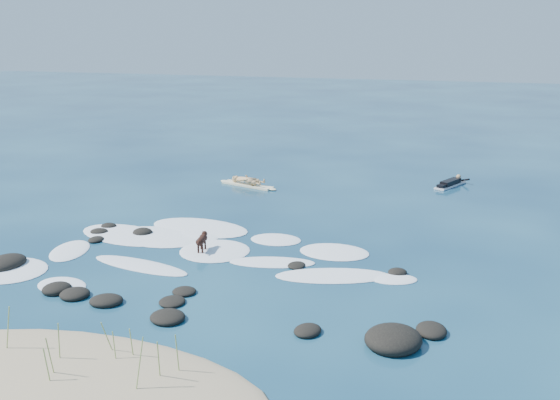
% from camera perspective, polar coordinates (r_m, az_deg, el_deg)
% --- Properties ---
extents(ground, '(160.00, 160.00, 0.00)m').
position_cam_1_polar(ground, '(20.41, -4.87, -5.10)').
color(ground, '#0A2642').
rests_on(ground, ground).
extents(sand_dune, '(9.00, 4.40, 0.60)m').
position_cam_1_polar(sand_dune, '(14.01, -18.85, -15.89)').
color(sand_dune, '#9E8966').
rests_on(sand_dune, ground).
extents(dune_grass, '(4.34, 1.98, 1.21)m').
position_cam_1_polar(dune_grass, '(13.91, -17.71, -13.06)').
color(dune_grass, '#88A54F').
rests_on(dune_grass, ground).
extents(reef_rocks, '(14.15, 7.00, 0.57)m').
position_cam_1_polar(reef_rocks, '(17.47, -8.53, -8.44)').
color(reef_rocks, black).
rests_on(reef_rocks, ground).
extents(breaking_foam, '(13.85, 8.30, 0.12)m').
position_cam_1_polar(breaking_foam, '(21.21, -9.56, -4.44)').
color(breaking_foam, white).
rests_on(breaking_foam, ground).
extents(standing_surfer_rig, '(3.23, 1.30, 1.87)m').
position_cam_1_polar(standing_surfer_rig, '(29.32, -2.99, 2.68)').
color(standing_surfer_rig, '#F2EDC1').
rests_on(standing_surfer_rig, ground).
extents(paddling_surfer_rig, '(1.54, 2.41, 0.43)m').
position_cam_1_polar(paddling_surfer_rig, '(30.50, 15.35, 1.50)').
color(paddling_surfer_rig, silver).
rests_on(paddling_surfer_rig, ground).
extents(dog, '(0.38, 1.03, 0.66)m').
position_cam_1_polar(dog, '(20.66, -7.15, -3.62)').
color(dog, black).
rests_on(dog, ground).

